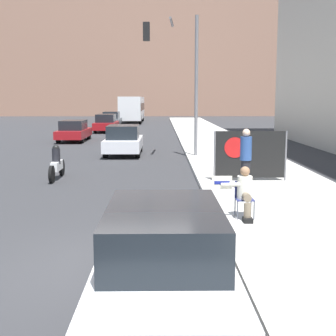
% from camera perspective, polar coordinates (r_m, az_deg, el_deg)
% --- Properties ---
extents(ground_plane, '(160.00, 160.00, 0.00)m').
position_cam_1_polar(ground_plane, '(8.00, -5.93, -12.26)').
color(ground_plane, '#303033').
extents(sidewalk_curb, '(4.39, 90.00, 0.14)m').
position_cam_1_polar(sidewalk_curb, '(22.88, 7.78, 1.45)').
color(sidewalk_curb, beige).
rests_on(sidewalk_curb, ground_plane).
extents(building_backdrop_far, '(52.00, 12.00, 38.69)m').
position_cam_1_polar(building_backdrop_far, '(84.77, -2.84, 19.66)').
color(building_backdrop_far, '#936B56').
rests_on(building_backdrop_far, ground_plane).
extents(seated_protester, '(0.96, 0.77, 1.17)m').
position_cam_1_polar(seated_protester, '(10.68, 9.28, -2.81)').
color(seated_protester, '#474C56').
rests_on(seated_protester, sidewalk_curb).
extents(jogger_on_sidewalk, '(0.34, 0.34, 1.81)m').
position_cam_1_polar(jogger_on_sidewalk, '(14.03, 9.45, 1.14)').
color(jogger_on_sidewalk, black).
rests_on(jogger_on_sidewalk, sidewalk_curb).
extents(protest_banner, '(2.41, 0.06, 1.64)m').
position_cam_1_polar(protest_banner, '(15.57, 9.94, 1.63)').
color(protest_banner, slate).
rests_on(protest_banner, sidewalk_curb).
extents(traffic_light_pole, '(2.57, 2.34, 6.49)m').
position_cam_1_polar(traffic_light_pole, '(22.33, 1.37, 12.57)').
color(traffic_light_pole, slate).
rests_on(traffic_light_pole, sidewalk_curb).
extents(parked_car_curbside, '(1.73, 4.62, 1.43)m').
position_cam_1_polar(parked_car_curbside, '(6.39, -0.49, -10.80)').
color(parked_car_curbside, white).
rests_on(parked_car_curbside, ground_plane).
extents(car_on_road_nearest, '(1.78, 4.36, 1.51)m').
position_cam_1_polar(car_on_road_nearest, '(23.88, -5.43, 3.40)').
color(car_on_road_nearest, silver).
rests_on(car_on_road_nearest, ground_plane).
extents(car_on_road_midblock, '(1.74, 4.72, 1.41)m').
position_cam_1_polar(car_on_road_midblock, '(32.06, -11.40, 4.48)').
color(car_on_road_midblock, maroon).
rests_on(car_on_road_midblock, ground_plane).
extents(car_on_road_distant, '(1.76, 4.78, 1.54)m').
position_cam_1_polar(car_on_road_distant, '(40.46, -7.54, 5.43)').
color(car_on_road_distant, maroon).
rests_on(car_on_road_distant, ground_plane).
extents(car_on_road_far_lane, '(1.74, 4.61, 1.53)m').
position_cam_1_polar(car_on_road_far_lane, '(48.19, -6.89, 5.91)').
color(car_on_road_far_lane, '#565B60').
rests_on(car_on_road_far_lane, ground_plane).
extents(city_bus_on_road, '(2.48, 11.49, 3.07)m').
position_cam_1_polar(city_bus_on_road, '(56.61, -4.37, 7.34)').
color(city_bus_on_road, silver).
rests_on(city_bus_on_road, ground_plane).
extents(motorcycle_on_road, '(0.28, 2.23, 1.23)m').
position_cam_1_polar(motorcycle_on_road, '(16.97, -13.42, 0.44)').
color(motorcycle_on_road, white).
rests_on(motorcycle_on_road, ground_plane).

